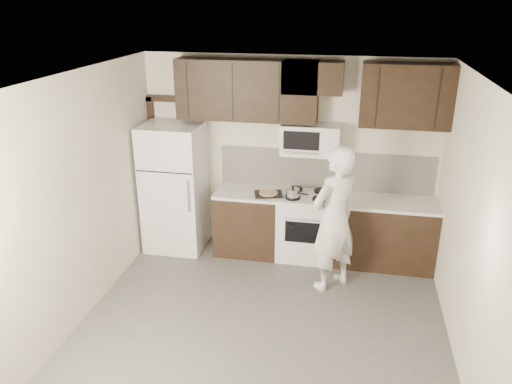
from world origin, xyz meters
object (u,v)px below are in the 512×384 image
(microwave, at_px, (310,139))
(refrigerator, at_px, (175,188))
(stove, at_px, (306,225))
(person, at_px, (334,219))

(microwave, height_order, refrigerator, microwave)
(microwave, bearing_deg, refrigerator, -174.85)
(stove, bearing_deg, person, -61.09)
(stove, xyz_separation_m, refrigerator, (-1.85, -0.05, 0.44))
(stove, height_order, microwave, microwave)
(stove, relative_size, person, 0.51)
(stove, xyz_separation_m, person, (0.39, -0.71, 0.45))
(stove, bearing_deg, microwave, 90.10)
(refrigerator, bearing_deg, person, -16.51)
(microwave, relative_size, refrigerator, 0.42)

